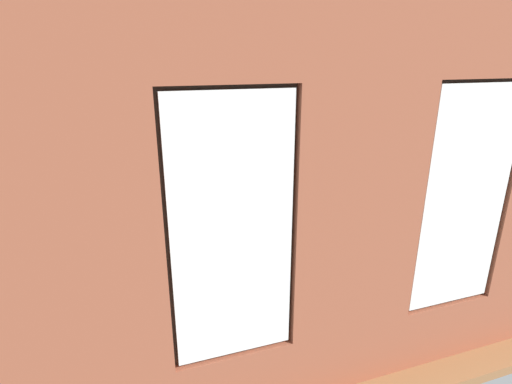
{
  "coord_description": "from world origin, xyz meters",
  "views": [
    {
      "loc": [
        1.72,
        5.25,
        2.84
      ],
      "look_at": [
        0.04,
        0.4,
        1.08
      ],
      "focal_mm": 28.0,
      "sensor_mm": 36.0,
      "label": 1
    }
  ],
  "objects_px": {
    "potted_plant_beside_window_right": "(71,347)",
    "couch_by_window": "(328,306)",
    "candle_jar": "(238,218)",
    "table_plant_small": "(259,208)",
    "cup_ceramic": "(214,225)",
    "potted_plant_near_tv": "(82,274)",
    "remote_gray": "(248,223)",
    "potted_plant_between_couches": "(431,253)",
    "media_console": "(45,278)",
    "potted_plant_corner_near_left": "(331,163)",
    "couch_left": "(383,210)",
    "tv_flatscreen": "(36,232)",
    "coffee_table": "(239,224)",
    "remote_black": "(226,219)"
  },
  "relations": [
    {
      "from": "table_plant_small",
      "to": "remote_gray",
      "type": "bearing_deg",
      "value": 45.04
    },
    {
      "from": "couch_by_window",
      "to": "table_plant_small",
      "type": "height_order",
      "value": "couch_by_window"
    },
    {
      "from": "candle_jar",
      "to": "potted_plant_between_couches",
      "type": "height_order",
      "value": "potted_plant_between_couches"
    },
    {
      "from": "couch_left",
      "to": "table_plant_small",
      "type": "bearing_deg",
      "value": -97.96
    },
    {
      "from": "potted_plant_between_couches",
      "to": "table_plant_small",
      "type": "bearing_deg",
      "value": -61.67
    },
    {
      "from": "potted_plant_near_tv",
      "to": "couch_left",
      "type": "bearing_deg",
      "value": -163.31
    },
    {
      "from": "tv_flatscreen",
      "to": "coffee_table",
      "type": "bearing_deg",
      "value": -169.35
    },
    {
      "from": "candle_jar",
      "to": "remote_gray",
      "type": "distance_m",
      "value": 0.17
    },
    {
      "from": "potted_plant_beside_window_right",
      "to": "couch_by_window",
      "type": "bearing_deg",
      "value": -177.67
    },
    {
      "from": "couch_by_window",
      "to": "coffee_table",
      "type": "relative_size",
      "value": 1.25
    },
    {
      "from": "couch_by_window",
      "to": "table_plant_small",
      "type": "distance_m",
      "value": 2.39
    },
    {
      "from": "coffee_table",
      "to": "table_plant_small",
      "type": "relative_size",
      "value": 7.18
    },
    {
      "from": "remote_gray",
      "to": "couch_left",
      "type": "bearing_deg",
      "value": 137.96
    },
    {
      "from": "potted_plant_between_couches",
      "to": "potted_plant_beside_window_right",
      "type": "relative_size",
      "value": 1.3
    },
    {
      "from": "remote_gray",
      "to": "potted_plant_beside_window_right",
      "type": "relative_size",
      "value": 0.21
    },
    {
      "from": "cup_ceramic",
      "to": "potted_plant_near_tv",
      "type": "bearing_deg",
      "value": 38.96
    },
    {
      "from": "cup_ceramic",
      "to": "remote_gray",
      "type": "distance_m",
      "value": 0.52
    },
    {
      "from": "coffee_table",
      "to": "potted_plant_between_couches",
      "type": "bearing_deg",
      "value": 126.92
    },
    {
      "from": "coffee_table",
      "to": "remote_black",
      "type": "height_order",
      "value": "remote_black"
    },
    {
      "from": "couch_by_window",
      "to": "couch_left",
      "type": "xyz_separation_m",
      "value": [
        -2.24,
        -2.15,
        -0.0
      ]
    },
    {
      "from": "cup_ceramic",
      "to": "potted_plant_corner_near_left",
      "type": "bearing_deg",
      "value": -145.58
    },
    {
      "from": "tv_flatscreen",
      "to": "potted_plant_beside_window_right",
      "type": "distance_m",
      "value": 1.93
    },
    {
      "from": "couch_left",
      "to": "table_plant_small",
      "type": "distance_m",
      "value": 2.21
    },
    {
      "from": "media_console",
      "to": "potted_plant_near_tv",
      "type": "height_order",
      "value": "potted_plant_near_tv"
    },
    {
      "from": "couch_left",
      "to": "media_console",
      "type": "relative_size",
      "value": 1.94
    },
    {
      "from": "coffee_table",
      "to": "table_plant_small",
      "type": "distance_m",
      "value": 0.44
    },
    {
      "from": "tv_flatscreen",
      "to": "potted_plant_beside_window_right",
      "type": "height_order",
      "value": "tv_flatscreen"
    },
    {
      "from": "candle_jar",
      "to": "table_plant_small",
      "type": "bearing_deg",
      "value": -158.59
    },
    {
      "from": "cup_ceramic",
      "to": "potted_plant_beside_window_right",
      "type": "height_order",
      "value": "potted_plant_beside_window_right"
    },
    {
      "from": "coffee_table",
      "to": "potted_plant_near_tv",
      "type": "xyz_separation_m",
      "value": [
        2.08,
        1.47,
        0.35
      ]
    },
    {
      "from": "couch_by_window",
      "to": "couch_left",
      "type": "distance_m",
      "value": 3.1
    },
    {
      "from": "couch_by_window",
      "to": "cup_ceramic",
      "type": "bearing_deg",
      "value": -70.64
    },
    {
      "from": "coffee_table",
      "to": "media_console",
      "type": "bearing_deg",
      "value": 10.71
    },
    {
      "from": "table_plant_small",
      "to": "potted_plant_between_couches",
      "type": "distance_m",
      "value": 2.65
    },
    {
      "from": "remote_gray",
      "to": "couch_by_window",
      "type": "bearing_deg",
      "value": 52.76
    },
    {
      "from": "coffee_table",
      "to": "potted_plant_between_couches",
      "type": "xyz_separation_m",
      "value": [
        -1.64,
        2.18,
        0.31
      ]
    },
    {
      "from": "potted_plant_between_couches",
      "to": "potted_plant_beside_window_right",
      "type": "xyz_separation_m",
      "value": [
        3.78,
        0.15,
        -0.16
      ]
    },
    {
      "from": "table_plant_small",
      "to": "potted_plant_between_couches",
      "type": "bearing_deg",
      "value": 118.33
    },
    {
      "from": "potted_plant_corner_near_left",
      "to": "potted_plant_beside_window_right",
      "type": "bearing_deg",
      "value": 41.86
    },
    {
      "from": "couch_by_window",
      "to": "media_console",
      "type": "relative_size",
      "value": 1.65
    },
    {
      "from": "coffee_table",
      "to": "potted_plant_near_tv",
      "type": "height_order",
      "value": "potted_plant_near_tv"
    },
    {
      "from": "couch_left",
      "to": "table_plant_small",
      "type": "xyz_separation_m",
      "value": [
        2.18,
        -0.23,
        0.23
      ]
    },
    {
      "from": "couch_left",
      "to": "potted_plant_beside_window_right",
      "type": "height_order",
      "value": "potted_plant_beside_window_right"
    },
    {
      "from": "remote_black",
      "to": "table_plant_small",
      "type": "bearing_deg",
      "value": 8.32
    },
    {
      "from": "media_console",
      "to": "potted_plant_between_couches",
      "type": "distance_m",
      "value": 4.61
    },
    {
      "from": "potted_plant_beside_window_right",
      "to": "media_console",
      "type": "bearing_deg",
      "value": -75.02
    },
    {
      "from": "potted_plant_near_tv",
      "to": "candle_jar",
      "type": "bearing_deg",
      "value": -144.69
    },
    {
      "from": "table_plant_small",
      "to": "potted_plant_corner_near_left",
      "type": "relative_size",
      "value": 0.15
    },
    {
      "from": "couch_by_window",
      "to": "tv_flatscreen",
      "type": "bearing_deg",
      "value": -30.46
    },
    {
      "from": "cup_ceramic",
      "to": "table_plant_small",
      "type": "height_order",
      "value": "table_plant_small"
    }
  ]
}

